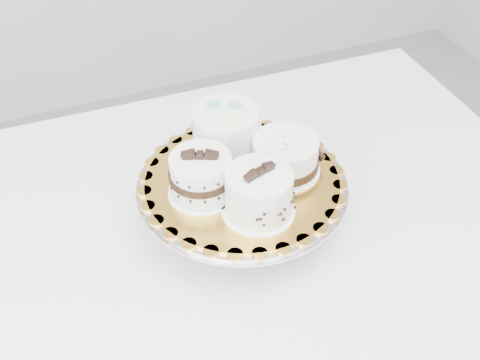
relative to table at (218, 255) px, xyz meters
name	(u,v)px	position (x,y,z in m)	size (l,w,h in m)	color
table	(218,255)	(0.00, 0.00, 0.00)	(1.24, 0.84, 0.75)	silver
cake_stand	(242,195)	(0.04, -0.01, 0.14)	(0.34, 0.34, 0.09)	gray
cake_board	(242,181)	(0.04, -0.01, 0.17)	(0.31, 0.31, 0.00)	orange
cake_swirl	(259,194)	(0.04, -0.08, 0.21)	(0.12, 0.12, 0.09)	white
cake_banded	(201,177)	(-0.03, -0.01, 0.20)	(0.12, 0.12, 0.09)	white
cake_dots	(226,132)	(0.05, 0.07, 0.21)	(0.14, 0.14, 0.08)	white
cake_ribbon	(286,156)	(0.12, -0.01, 0.20)	(0.13, 0.13, 0.06)	white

